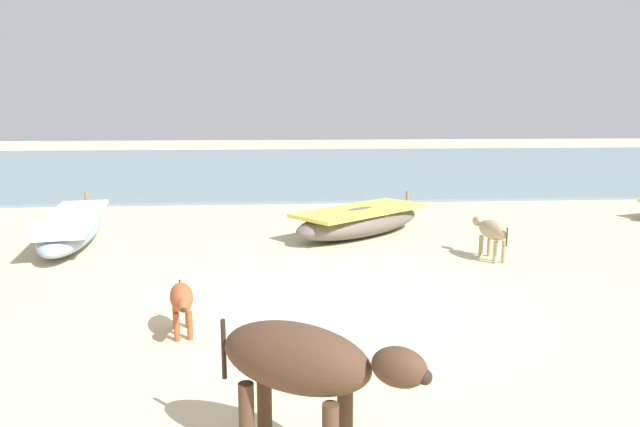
% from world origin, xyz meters
% --- Properties ---
extents(ground, '(80.00, 80.00, 0.00)m').
position_xyz_m(ground, '(0.00, 0.00, 0.00)').
color(ground, beige).
extents(sea_water, '(60.00, 20.00, 0.08)m').
position_xyz_m(sea_water, '(0.00, 17.97, 0.04)').
color(sea_water, slate).
rests_on(sea_water, ground).
extents(fishing_boat_0, '(3.24, 2.91, 0.75)m').
position_xyz_m(fishing_boat_0, '(0.91, 4.05, 0.30)').
color(fishing_boat_0, '#5B5651').
rests_on(fishing_boat_0, ground).
extents(fishing_boat_2, '(1.73, 4.51, 0.68)m').
position_xyz_m(fishing_boat_2, '(-4.66, 4.11, 0.26)').
color(fishing_boat_2, '#8CA5B7').
rests_on(fishing_boat_2, ground).
extents(cow_adult_dark, '(1.48, 1.06, 1.03)m').
position_xyz_m(cow_adult_dark, '(-0.62, -3.27, 0.74)').
color(cow_adult_dark, '#4C3323').
rests_on(cow_adult_dark, ground).
extents(calf_near_rust, '(0.38, 0.87, 0.57)m').
position_xyz_m(calf_near_rust, '(-1.83, -0.84, 0.41)').
color(calf_near_rust, '#9E4C28').
rests_on(calf_near_rust, ground).
extents(calf_far_dun, '(0.43, 1.03, 0.67)m').
position_xyz_m(calf_far_dun, '(2.82, 2.06, 0.48)').
color(calf_far_dun, tan).
rests_on(calf_far_dun, ground).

